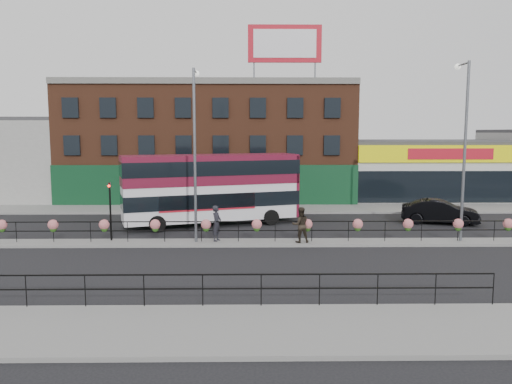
{
  "coord_description": "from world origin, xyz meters",
  "views": [
    {
      "loc": [
        -0.4,
        -26.61,
        6.07
      ],
      "look_at": [
        0.0,
        3.0,
        2.5
      ],
      "focal_mm": 35.0,
      "sensor_mm": 36.0,
      "label": 1
    }
  ],
  "objects_px": {
    "pedestrian_a": "(217,223)",
    "pedestrian_b": "(300,225)",
    "double_decker_bus": "(212,182)",
    "lamp_column_west": "(195,140)",
    "lamp_column_east": "(464,135)",
    "car": "(440,212)"
  },
  "relations": [
    {
      "from": "lamp_column_west",
      "to": "lamp_column_east",
      "type": "bearing_deg",
      "value": 0.58
    },
    {
      "from": "double_decker_bus",
      "to": "car",
      "type": "relative_size",
      "value": 2.25
    },
    {
      "from": "double_decker_bus",
      "to": "car",
      "type": "distance_m",
      "value": 15.25
    },
    {
      "from": "pedestrian_a",
      "to": "lamp_column_east",
      "type": "xyz_separation_m",
      "value": [
        13.37,
        0.15,
        4.77
      ]
    },
    {
      "from": "double_decker_bus",
      "to": "pedestrian_a",
      "type": "relative_size",
      "value": 5.97
    },
    {
      "from": "car",
      "to": "pedestrian_a",
      "type": "distance_m",
      "value": 15.57
    },
    {
      "from": "car",
      "to": "pedestrian_b",
      "type": "bearing_deg",
      "value": 139.25
    },
    {
      "from": "lamp_column_west",
      "to": "lamp_column_east",
      "type": "relative_size",
      "value": 0.96
    },
    {
      "from": "pedestrian_b",
      "to": "pedestrian_a",
      "type": "bearing_deg",
      "value": -12.27
    },
    {
      "from": "double_decker_bus",
      "to": "lamp_column_east",
      "type": "xyz_separation_m",
      "value": [
        14.02,
        -5.37,
        3.06
      ]
    },
    {
      "from": "pedestrian_b",
      "to": "lamp_column_west",
      "type": "bearing_deg",
      "value": -11.33
    },
    {
      "from": "pedestrian_a",
      "to": "pedestrian_b",
      "type": "distance_m",
      "value": 4.55
    },
    {
      "from": "lamp_column_west",
      "to": "lamp_column_east",
      "type": "xyz_separation_m",
      "value": [
        14.48,
        0.15,
        0.25
      ]
    },
    {
      "from": "lamp_column_east",
      "to": "pedestrian_a",
      "type": "bearing_deg",
      "value": -179.35
    },
    {
      "from": "lamp_column_west",
      "to": "lamp_column_east",
      "type": "distance_m",
      "value": 14.48
    },
    {
      "from": "double_decker_bus",
      "to": "pedestrian_b",
      "type": "relative_size",
      "value": 6.08
    },
    {
      "from": "double_decker_bus",
      "to": "lamp_column_west",
      "type": "bearing_deg",
      "value": -94.7
    },
    {
      "from": "double_decker_bus",
      "to": "pedestrian_b",
      "type": "height_order",
      "value": "double_decker_bus"
    },
    {
      "from": "double_decker_bus",
      "to": "lamp_column_west",
      "type": "relative_size",
      "value": 1.26
    },
    {
      "from": "double_decker_bus",
      "to": "pedestrian_b",
      "type": "xyz_separation_m",
      "value": [
        5.19,
        -5.93,
        -1.72
      ]
    },
    {
      "from": "double_decker_bus",
      "to": "car",
      "type": "bearing_deg",
      "value": 1.0
    },
    {
      "from": "pedestrian_a",
      "to": "lamp_column_east",
      "type": "relative_size",
      "value": 0.2
    }
  ]
}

